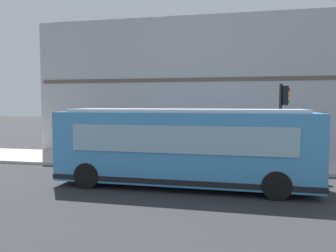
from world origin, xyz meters
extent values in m
plane|color=#2D2D30|center=(0.00, 0.00, 0.00)|extent=(120.00, 120.00, 0.00)
cube|color=#B2ADA3|center=(4.76, 0.00, 0.07)|extent=(4.32, 40.00, 0.15)
cube|color=#A8A8AD|center=(10.90, 0.00, 4.29)|extent=(7.96, 20.98, 8.58)
cube|color=brown|center=(7.07, 0.00, 4.72)|extent=(0.36, 20.56, 0.24)
cube|color=slate|center=(6.97, 0.00, 1.60)|extent=(0.12, 14.69, 2.40)
cube|color=#3F8CC6|center=(-0.26, -0.33, 1.60)|extent=(2.70, 10.05, 2.70)
cube|color=silver|center=(-0.26, -0.33, 3.01)|extent=(2.30, 9.04, 0.12)
cube|color=#8CB2C6|center=(-0.16, 4.65, 2.05)|extent=(2.20, 0.12, 1.20)
cube|color=#8CB2C6|center=(1.01, -0.36, 2.00)|extent=(0.22, 8.20, 1.00)
cube|color=#8CB2C6|center=(-1.52, -0.31, 2.00)|extent=(0.22, 8.20, 1.00)
cube|color=black|center=(-0.26, -0.33, 0.43)|extent=(2.74, 10.09, 0.20)
cylinder|color=black|center=(0.97, 3.25, 0.50)|extent=(0.32, 1.01, 1.00)
cylinder|color=black|center=(-1.33, 3.29, 0.50)|extent=(0.32, 1.01, 1.00)
cylinder|color=black|center=(0.83, -3.75, 0.50)|extent=(0.32, 1.01, 1.00)
cylinder|color=black|center=(-1.47, -3.71, 0.50)|extent=(0.32, 1.01, 1.00)
cylinder|color=black|center=(3.08, -4.37, 2.18)|extent=(0.14, 0.14, 4.05)
cube|color=black|center=(3.08, -4.56, 3.65)|extent=(0.32, 0.24, 0.90)
sphere|color=red|center=(3.08, -4.69, 3.93)|extent=(0.20, 0.20, 0.20)
sphere|color=yellow|center=(3.08, -4.69, 3.65)|extent=(0.20, 0.20, 0.20)
sphere|color=green|center=(3.08, -4.69, 3.37)|extent=(0.20, 0.20, 0.20)
cylinder|color=red|center=(5.83, -3.45, 0.43)|extent=(0.24, 0.24, 0.55)
sphere|color=red|center=(5.83, -3.45, 0.78)|extent=(0.22, 0.22, 0.22)
cylinder|color=red|center=(5.83, -3.62, 0.48)|extent=(0.10, 0.12, 0.10)
cylinder|color=red|center=(6.00, -3.45, 0.48)|extent=(0.12, 0.10, 0.10)
cylinder|color=#B23338|center=(4.25, -6.60, 0.58)|extent=(0.14, 0.14, 0.86)
cylinder|color=#B23338|center=(4.43, -6.63, 0.58)|extent=(0.14, 0.14, 0.86)
cylinder|color=#B23338|center=(4.34, -6.61, 1.35)|extent=(0.32, 0.32, 0.68)
sphere|color=beige|center=(4.34, -6.61, 1.81)|extent=(0.23, 0.23, 0.23)
cylinder|color=#3359A5|center=(4.26, 7.37, 0.56)|extent=(0.14, 0.14, 0.81)
cylinder|color=#3359A5|center=(4.24, 7.19, 0.56)|extent=(0.14, 0.14, 0.81)
cylinder|color=gold|center=(4.25, 7.28, 1.29)|extent=(0.32, 0.32, 0.65)
sphere|color=brown|center=(4.25, 7.28, 1.72)|extent=(0.22, 0.22, 0.22)
cylinder|color=gold|center=(5.67, 4.38, 0.55)|extent=(0.14, 0.14, 0.80)
cylinder|color=gold|center=(5.84, 4.45, 0.55)|extent=(0.14, 0.14, 0.80)
cylinder|color=gold|center=(5.75, 4.42, 1.26)|extent=(0.32, 0.32, 0.63)
sphere|color=tan|center=(5.75, 4.42, 1.69)|extent=(0.22, 0.22, 0.22)
cube|color=#197233|center=(6.06, 6.75, 0.60)|extent=(0.44, 0.40, 0.90)
cube|color=#8CB2C6|center=(6.06, 6.54, 0.78)|extent=(0.35, 0.03, 0.30)
camera|label=1|loc=(-12.94, -2.28, 3.29)|focal=34.97mm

